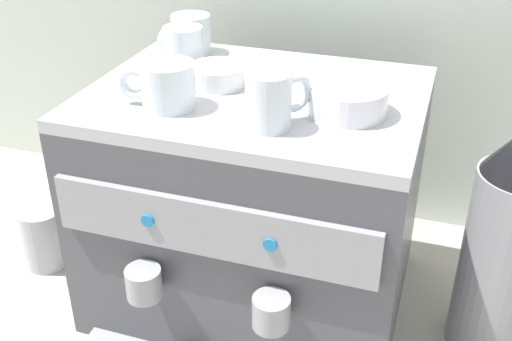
{
  "coord_description": "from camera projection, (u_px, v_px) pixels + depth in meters",
  "views": [
    {
      "loc": [
        0.3,
        -0.9,
        0.8
      ],
      "look_at": [
        0.0,
        0.0,
        0.27
      ],
      "focal_mm": 44.15,
      "sensor_mm": 36.0,
      "label": 1
    }
  ],
  "objects": [
    {
      "name": "ceramic_cup_3",
      "position": [
        165.0,
        85.0,
        0.94
      ],
      "size": [
        0.12,
        0.08,
        0.07
      ],
      "color": "silver",
      "rests_on": "espresso_machine"
    },
    {
      "name": "ground_plane",
      "position": [
        256.0,
        290.0,
        1.22
      ],
      "size": [
        4.0,
        4.0,
        0.0
      ],
      "primitive_type": "plane",
      "color": "#9E998E"
    },
    {
      "name": "ceramic_bowl_1",
      "position": [
        217.0,
        76.0,
        1.03
      ],
      "size": [
        0.09,
        0.09,
        0.03
      ],
      "color": "white",
      "rests_on": "espresso_machine"
    },
    {
      "name": "ceramic_cup_0",
      "position": [
        271.0,
        100.0,
        0.88
      ],
      "size": [
        0.08,
        0.1,
        0.08
      ],
      "color": "silver",
      "rests_on": "espresso_machine"
    },
    {
      "name": "espresso_machine",
      "position": [
        255.0,
        202.0,
        1.11
      ],
      "size": [
        0.54,
        0.52,
        0.41
      ],
      "color": "#4C4C51",
      "rests_on": "ground_plane"
    },
    {
      "name": "ceramic_cup_2",
      "position": [
        183.0,
        48.0,
        1.09
      ],
      "size": [
        0.09,
        0.1,
        0.08
      ],
      "color": "silver",
      "rests_on": "espresso_machine"
    },
    {
      "name": "ceramic_cup_1",
      "position": [
        189.0,
        35.0,
        1.16
      ],
      "size": [
        0.08,
        0.11,
        0.07
      ],
      "color": "silver",
      "rests_on": "espresso_machine"
    },
    {
      "name": "coffee_grinder",
      "position": [
        511.0,
        244.0,
        0.99
      ],
      "size": [
        0.15,
        0.15,
        0.43
      ],
      "color": "#939399",
      "rests_on": "ground_plane"
    },
    {
      "name": "ceramic_bowl_0",
      "position": [
        348.0,
        101.0,
        0.93
      ],
      "size": [
        0.12,
        0.12,
        0.04
      ],
      "color": "white",
      "rests_on": "espresso_machine"
    },
    {
      "name": "milk_pitcher",
      "position": [
        44.0,
        236.0,
        1.26
      ],
      "size": [
        0.09,
        0.09,
        0.13
      ],
      "primitive_type": "cylinder",
      "color": "#B7B7BC",
      "rests_on": "ground_plane"
    }
  ]
}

